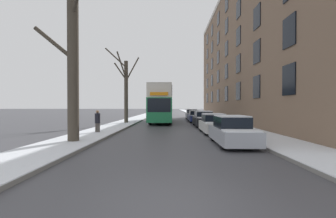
{
  "coord_description": "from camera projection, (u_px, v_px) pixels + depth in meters",
  "views": [
    {
      "loc": [
        -0.14,
        -4.2,
        1.93
      ],
      "look_at": [
        -0.46,
        17.15,
        1.67
      ],
      "focal_mm": 24.0,
      "sensor_mm": 36.0,
      "label": 1
    }
  ],
  "objects": [
    {
      "name": "pedestrian_left_sidewalk",
      "position": [
        97.0,
        121.0,
        15.42
      ],
      "size": [
        0.36,
        0.36,
        1.66
      ],
      "rotation": [
        0.0,
        0.0,
        3.01
      ],
      "color": "#4C4742",
      "rests_on": "ground"
    },
    {
      "name": "parked_car_2",
      "position": [
        203.0,
        119.0,
        21.36
      ],
      "size": [
        1.69,
        4.59,
        1.5
      ],
      "color": "black",
      "rests_on": "ground"
    },
    {
      "name": "parked_car_3",
      "position": [
        196.0,
        116.0,
        27.83
      ],
      "size": [
        1.8,
        4.59,
        1.43
      ],
      "color": "navy",
      "rests_on": "ground"
    },
    {
      "name": "bare_tree_left_0",
      "position": [
        73.0,
        67.0,
        11.46
      ],
      "size": [
        3.12,
        3.22,
        8.0
      ],
      "color": "#423A30",
      "rests_on": "ground"
    },
    {
      "name": "parked_car_4",
      "position": [
        192.0,
        115.0,
        33.61
      ],
      "size": [
        1.7,
        3.91,
        1.5
      ],
      "color": "slate",
      "rests_on": "ground"
    },
    {
      "name": "bare_tree_left_1",
      "position": [
        126.0,
        88.0,
        24.32
      ],
      "size": [
        3.6,
        3.27,
        8.31
      ],
      "color": "#423A30",
      "rests_on": "ground"
    },
    {
      "name": "ground_plane",
      "position": [
        179.0,
        209.0,
        4.22
      ],
      "size": [
        320.0,
        320.0,
        0.0
      ],
      "primitive_type": "plane",
      "color": "#424247"
    },
    {
      "name": "parked_car_0",
      "position": [
        232.0,
        131.0,
        11.25
      ],
      "size": [
        1.71,
        3.99,
        1.46
      ],
      "color": "#9EA3AD",
      "rests_on": "ground"
    },
    {
      "name": "sidewalk_left",
      "position": [
        151.0,
        113.0,
        57.29
      ],
      "size": [
        2.74,
        130.0,
        0.16
      ],
      "color": "slate",
      "rests_on": "ground"
    },
    {
      "name": "sidewalk_right",
      "position": [
        193.0,
        113.0,
        57.13
      ],
      "size": [
        2.74,
        130.0,
        0.16
      ],
      "color": "slate",
      "rests_on": "ground"
    },
    {
      "name": "double_decker_bus",
      "position": [
        162.0,
        102.0,
        26.89
      ],
      "size": [
        2.51,
        11.1,
        4.23
      ],
      "color": "#1E7A47",
      "rests_on": "ground"
    },
    {
      "name": "parked_car_1",
      "position": [
        214.0,
        124.0,
        16.15
      ],
      "size": [
        1.7,
        3.97,
        1.41
      ],
      "color": "silver",
      "rests_on": "ground"
    },
    {
      "name": "terrace_facade_right",
      "position": [
        263.0,
        51.0,
        27.62
      ],
      "size": [
        9.1,
        39.16,
        17.36
      ],
      "color": "#7A604C",
      "rests_on": "ground"
    }
  ]
}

